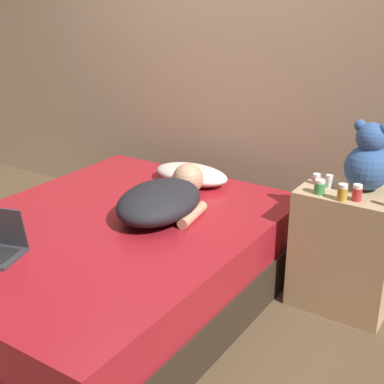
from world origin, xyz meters
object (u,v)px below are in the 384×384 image
object	(u,v)px
pillow	(191,174)
bottle_pink	(316,179)
person_lying	(164,198)
teddy_bear	(368,160)
bottle_red	(357,193)
bottle_green	(320,187)
bottle_amber	(342,192)
bottle_clear	(329,181)

from	to	relation	value
pillow	bottle_pink	world-z (taller)	bottle_pink
pillow	person_lying	bearing A→B (deg)	-73.71
pillow	teddy_bear	bearing A→B (deg)	-1.54
pillow	bottle_red	bearing A→B (deg)	-10.54
pillow	bottle_pink	size ratio (longest dim) A/B	9.10
pillow	bottle_green	bearing A→B (deg)	-13.30
pillow	bottle_amber	size ratio (longest dim) A/B	5.92
bottle_pink	teddy_bear	bearing A→B (deg)	14.31
bottle_red	bottle_amber	xyz separation A→B (m)	(-0.06, -0.04, 0.00)
bottle_red	bottle_green	xyz separation A→B (m)	(-0.19, -0.01, -0.00)
bottle_clear	bottle_green	distance (m)	0.12
bottle_green	person_lying	bearing A→B (deg)	-160.55
person_lying	bottle_clear	distance (m)	0.89
teddy_bear	bottle_green	world-z (taller)	teddy_bear
teddy_bear	pillow	bearing A→B (deg)	178.46
bottle_green	bottle_clear	bearing A→B (deg)	85.56
person_lying	teddy_bear	size ratio (longest dim) A/B	2.20
bottle_clear	bottle_pink	size ratio (longest dim) A/B	1.21
pillow	teddy_bear	xyz separation A→B (m)	(1.10, -0.03, 0.30)
bottle_amber	bottle_green	xyz separation A→B (m)	(-0.13, 0.03, -0.01)
teddy_bear	bottle_clear	bearing A→B (deg)	-156.18
person_lying	bottle_pink	distance (m)	0.83
pillow	bottle_green	world-z (taller)	bottle_green
bottle_amber	bottle_green	size ratio (longest dim) A/B	1.15
pillow	person_lying	world-z (taller)	person_lying
bottle_pink	bottle_green	size ratio (longest dim) A/B	0.75
teddy_bear	bottle_red	bearing A→B (deg)	-86.51
bottle_clear	bottle_amber	size ratio (longest dim) A/B	0.79
bottle_red	bottle_amber	bearing A→B (deg)	-147.70
bottle_clear	person_lying	bearing A→B (deg)	-153.67
person_lying	teddy_bear	distance (m)	1.09
bottle_amber	person_lying	bearing A→B (deg)	-164.65
pillow	bottle_clear	xyz separation A→B (m)	(0.93, -0.10, 0.17)
teddy_bear	bottle_red	size ratio (longest dim) A/B	4.33
bottle_pink	bottle_green	distance (m)	0.14
bottle_amber	bottle_green	bearing A→B (deg)	168.09
bottle_pink	bottle_clear	bearing A→B (deg)	-9.29
person_lying	bottle_green	size ratio (longest dim) A/B	10.69
teddy_bear	bottle_amber	bearing A→B (deg)	-103.04
teddy_bear	bottle_red	world-z (taller)	teddy_bear
teddy_bear	bottle_pink	xyz separation A→B (m)	(-0.24, -0.06, -0.13)
pillow	person_lying	distance (m)	0.51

